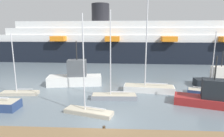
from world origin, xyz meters
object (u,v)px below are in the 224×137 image
(sailboat_3, at_px, (20,92))
(sailboat_5, at_px, (149,87))
(sailboat_2, at_px, (207,91))
(sailboat_4, at_px, (88,110))
(fishing_boat_0, at_px, (210,97))
(sailboat_0, at_px, (114,95))
(fishing_boat_2, at_px, (218,79))
(fishing_boat_1, at_px, (76,76))
(cruise_ship, at_px, (163,43))

(sailboat_3, height_order, sailboat_5, sailboat_5)
(sailboat_2, bearing_deg, sailboat_5, -166.25)
(sailboat_2, xyz_separation_m, sailboat_4, (-14.34, -6.70, 0.05))
(sailboat_3, xyz_separation_m, sailboat_5, (16.81, 2.14, 0.24))
(sailboat_4, height_order, sailboat_5, sailboat_5)
(sailboat_2, height_order, fishing_boat_0, sailboat_2)
(sailboat_3, height_order, fishing_boat_0, sailboat_3)
(sailboat_0, height_order, fishing_boat_0, sailboat_0)
(fishing_boat_2, bearing_deg, fishing_boat_1, -178.98)
(sailboat_5, bearing_deg, sailboat_2, -179.08)
(sailboat_2, height_order, fishing_boat_2, sailboat_2)
(sailboat_4, height_order, fishing_boat_1, sailboat_4)
(sailboat_4, distance_m, fishing_boat_2, 20.49)
(sailboat_4, bearing_deg, sailboat_2, -138.14)
(sailboat_0, height_order, cruise_ship, cruise_ship)
(sailboat_3, distance_m, cruise_ship, 39.66)
(fishing_boat_0, bearing_deg, sailboat_2, 88.13)
(sailboat_3, bearing_deg, cruise_ship, -132.54)
(sailboat_3, distance_m, sailboat_4, 11.22)
(sailboat_4, distance_m, cruise_ship, 39.30)
(sailboat_3, xyz_separation_m, cruise_ship, (24.46, 30.88, 4.53))
(sailboat_0, relative_size, fishing_boat_2, 1.59)
(sailboat_0, xyz_separation_m, sailboat_5, (4.58, 3.04, 0.12))
(sailboat_2, bearing_deg, sailboat_4, -135.26)
(sailboat_5, xyz_separation_m, cruise_ship, (7.65, 28.74, 4.30))
(sailboat_0, distance_m, fishing_boat_1, 8.46)
(sailboat_5, bearing_deg, cruise_ship, -98.06)
(sailboat_4, height_order, fishing_boat_2, sailboat_4)
(sailboat_4, bearing_deg, sailboat_5, -116.10)
(fishing_boat_0, distance_m, cruise_ship, 33.76)
(sailboat_0, relative_size, sailboat_5, 0.85)
(fishing_boat_0, bearing_deg, sailboat_5, 159.11)
(sailboat_3, relative_size, cruise_ship, 0.08)
(sailboat_5, relative_size, cruise_ship, 0.13)
(sailboat_5, bearing_deg, sailboat_3, 14.09)
(sailboat_2, relative_size, fishing_boat_2, 1.23)
(fishing_boat_0, bearing_deg, fishing_boat_1, 173.22)
(sailboat_3, bearing_deg, sailboat_5, -176.91)
(cruise_ship, bearing_deg, fishing_boat_2, -81.63)
(sailboat_0, bearing_deg, sailboat_4, 60.12)
(sailboat_0, bearing_deg, fishing_boat_0, 169.02)
(fishing_boat_1, relative_size, cruise_ship, 0.08)
(sailboat_3, relative_size, sailboat_5, 0.64)
(sailboat_4, bearing_deg, cruise_ship, -95.14)
(fishing_boat_2, distance_m, cruise_ship, 26.17)
(sailboat_0, height_order, sailboat_4, sailboat_0)
(sailboat_2, distance_m, sailboat_5, 7.44)
(fishing_boat_1, bearing_deg, fishing_boat_2, -7.70)
(sailboat_2, height_order, sailboat_3, sailboat_2)
(sailboat_4, bearing_deg, fishing_boat_0, -151.31)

